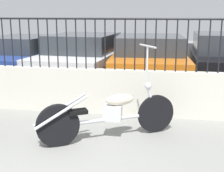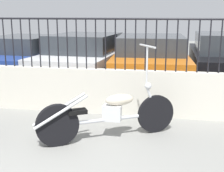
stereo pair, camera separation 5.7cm
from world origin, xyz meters
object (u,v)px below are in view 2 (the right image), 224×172
Objects in this scene: car_blue at (28,56)px; car_orange at (151,59)px; car_white at (87,56)px; motorcycle_silver at (103,114)px.

car_orange is at bearing -88.26° from car_blue.
motorcycle_silver is at bearing -157.60° from car_white.
car_blue is 3.71m from car_orange.
motorcycle_silver is at bearing 170.41° from car_orange.
car_white is at bearing 78.02° from car_orange.
motorcycle_silver is 0.44× the size of car_white.
motorcycle_silver is 5.38m from car_blue.
car_blue is at bearing 83.07° from car_orange.
car_white is 1.05× the size of car_orange.
car_orange is at bearing -94.46° from car_white.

